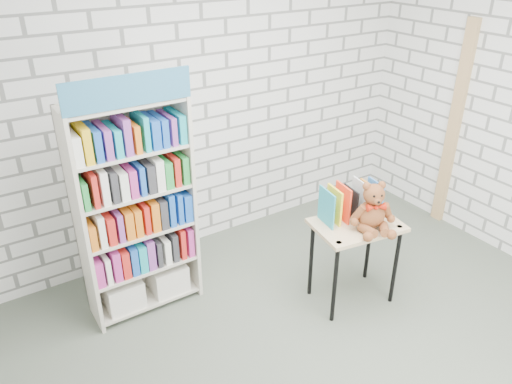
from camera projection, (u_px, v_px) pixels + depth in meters
ground at (341, 356)px, 3.68m from camera, size 4.50×4.50×0.00m
room_shell at (365, 127)px, 2.86m from camera, size 4.52×4.02×2.81m
bookshelf at (136, 209)px, 3.81m from camera, size 0.88×0.34×1.97m
display_table at (356, 234)px, 3.99m from camera, size 0.75×0.57×0.73m
table_books at (351, 202)px, 3.96m from camera, size 0.50×0.28×0.28m
teddy_bear at (373, 211)px, 3.80m from camera, size 0.36×0.35×0.39m
door_trim at (454, 127)px, 4.98m from camera, size 0.05×0.12×2.10m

